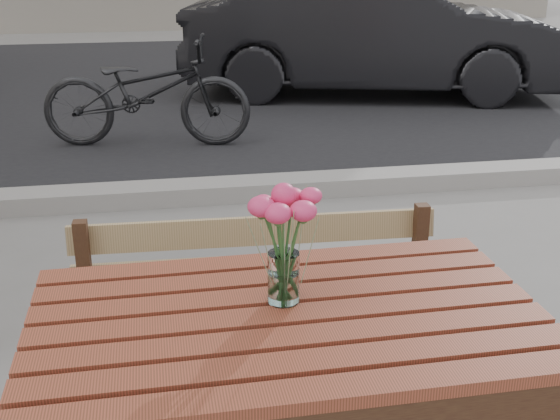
# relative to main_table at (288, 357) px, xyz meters

# --- Properties ---
(street) EXTENTS (30.00, 8.12, 0.12)m
(street) POSITION_rel_main_table_xyz_m (-0.11, 5.01, -0.62)
(street) COLOR black
(street) RESTS_ON ground
(main_table) EXTENTS (1.26, 0.74, 0.77)m
(main_table) POSITION_rel_main_table_xyz_m (0.00, 0.00, 0.00)
(main_table) COLOR #592B17
(main_table) RESTS_ON ground
(main_bench) EXTENTS (1.28, 0.43, 0.79)m
(main_bench) POSITION_rel_main_table_xyz_m (0.02, 0.62, -0.17)
(main_bench) COLOR olive
(main_bench) RESTS_ON ground
(main_vase) EXTENTS (0.17, 0.17, 0.31)m
(main_vase) POSITION_rel_main_table_xyz_m (-0.00, 0.06, 0.32)
(main_vase) COLOR white
(main_vase) RESTS_ON main_table
(parked_car) EXTENTS (4.31, 2.35, 1.35)m
(parked_car) POSITION_rel_main_table_xyz_m (2.07, 6.07, 0.03)
(parked_car) COLOR black
(parked_car) RESTS_ON ground
(bicycle) EXTENTS (1.79, 0.86, 0.90)m
(bicycle) POSITION_rel_main_table_xyz_m (-0.37, 4.37, -0.19)
(bicycle) COLOR black
(bicycle) RESTS_ON ground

